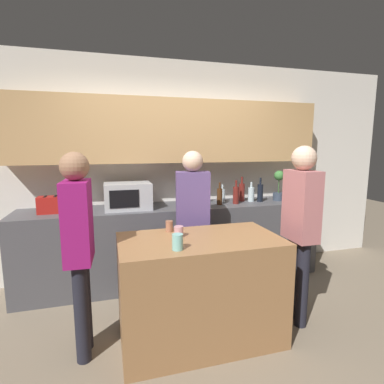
% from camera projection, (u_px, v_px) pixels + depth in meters
% --- Properties ---
extents(ground_plane, '(14.00, 14.00, 0.00)m').
position_uv_depth(ground_plane, '(214.00, 351.00, 2.43)').
color(ground_plane, '#7F705B').
extents(back_wall, '(6.40, 0.40, 2.70)m').
position_uv_depth(back_wall, '(171.00, 155.00, 3.78)').
color(back_wall, silver).
rests_on(back_wall, ground_plane).
extents(back_counter, '(3.60, 0.62, 0.94)m').
position_uv_depth(back_counter, '(176.00, 243.00, 3.68)').
color(back_counter, '#4C4C51').
rests_on(back_counter, ground_plane).
extents(kitchen_island, '(1.34, 0.74, 0.89)m').
position_uv_depth(kitchen_island, '(200.00, 289.00, 2.55)').
color(kitchen_island, '#996B42').
rests_on(kitchen_island, ground_plane).
extents(microwave, '(0.52, 0.39, 0.30)m').
position_uv_depth(microwave, '(128.00, 196.00, 3.42)').
color(microwave, '#B7BABC').
rests_on(microwave, back_counter).
extents(toaster, '(0.26, 0.16, 0.18)m').
position_uv_depth(toaster, '(51.00, 205.00, 3.21)').
color(toaster, '#B21E19').
rests_on(toaster, back_counter).
extents(potted_plant, '(0.14, 0.14, 0.40)m').
position_uv_depth(potted_plant, '(279.00, 185.00, 3.94)').
color(potted_plant, '#333D4C').
rests_on(potted_plant, back_counter).
extents(bottle_0, '(0.08, 0.08, 0.23)m').
position_uv_depth(bottle_0, '(201.00, 199.00, 3.61)').
color(bottle_0, '#472814').
rests_on(bottle_0, back_counter).
extents(bottle_1, '(0.07, 0.07, 0.23)m').
position_uv_depth(bottle_1, '(205.00, 196.00, 3.81)').
color(bottle_1, '#194723').
rests_on(bottle_1, back_counter).
extents(bottle_2, '(0.07, 0.07, 0.28)m').
position_uv_depth(bottle_2, '(220.00, 196.00, 3.66)').
color(bottle_2, '#472814').
rests_on(bottle_2, back_counter).
extents(bottle_3, '(0.07, 0.07, 0.22)m').
position_uv_depth(bottle_3, '(222.00, 195.00, 3.85)').
color(bottle_3, silver).
rests_on(bottle_3, back_counter).
extents(bottle_4, '(0.08, 0.08, 0.30)m').
position_uv_depth(bottle_4, '(236.00, 195.00, 3.72)').
color(bottle_4, maroon).
rests_on(bottle_4, back_counter).
extents(bottle_5, '(0.08, 0.08, 0.32)m').
position_uv_depth(bottle_5, '(242.00, 192.00, 3.89)').
color(bottle_5, maroon).
rests_on(bottle_5, back_counter).
extents(bottle_6, '(0.08, 0.08, 0.25)m').
position_uv_depth(bottle_6, '(251.00, 194.00, 3.88)').
color(bottle_6, silver).
rests_on(bottle_6, back_counter).
extents(bottle_7, '(0.07, 0.07, 0.31)m').
position_uv_depth(bottle_7, '(260.00, 192.00, 3.86)').
color(bottle_7, black).
rests_on(bottle_7, back_counter).
extents(cup_0, '(0.06, 0.06, 0.10)m').
position_uv_depth(cup_0, '(169.00, 226.00, 2.67)').
color(cup_0, '#A3684C').
rests_on(cup_0, kitchen_island).
extents(cup_1, '(0.08, 0.08, 0.12)m').
position_uv_depth(cup_1, '(178.00, 242.00, 2.20)').
color(cup_1, '#84CAC2').
rests_on(cup_1, kitchen_island).
extents(cup_2, '(0.08, 0.08, 0.09)m').
position_uv_depth(cup_2, '(179.00, 232.00, 2.51)').
color(cup_2, '#CF949C').
rests_on(cup_2, kitchen_island).
extents(person_left, '(0.21, 0.35, 1.61)m').
position_uv_depth(person_left, '(79.00, 239.00, 2.26)').
color(person_left, black).
rests_on(person_left, ground_plane).
extents(person_center, '(0.37, 0.25, 1.60)m').
position_uv_depth(person_center, '(193.00, 214.00, 3.10)').
color(person_center, black).
rests_on(person_center, ground_plane).
extents(person_right, '(0.22, 0.34, 1.65)m').
position_uv_depth(person_right, '(301.00, 220.00, 2.71)').
color(person_right, black).
rests_on(person_right, ground_plane).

